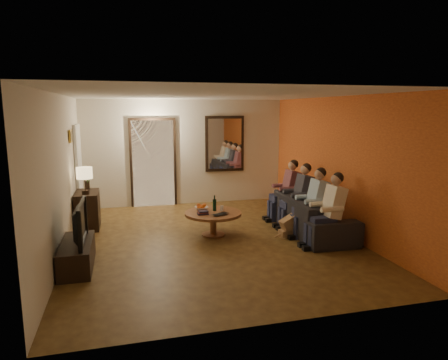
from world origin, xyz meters
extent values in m
cube|color=#472D13|center=(0.00, 0.00, 0.00)|extent=(5.00, 6.00, 0.01)
cube|color=white|center=(0.00, 0.00, 2.60)|extent=(5.00, 6.00, 0.01)
cube|color=beige|center=(0.00, 3.00, 1.30)|extent=(5.00, 0.02, 2.60)
cube|color=beige|center=(0.00, -3.00, 1.30)|extent=(5.00, 0.02, 2.60)
cube|color=beige|center=(-2.50, 0.00, 1.30)|extent=(0.02, 6.00, 2.60)
cube|color=beige|center=(2.50, 0.00, 1.30)|extent=(0.02, 6.00, 2.60)
cube|color=#BC4C20|center=(2.49, 0.00, 1.30)|extent=(0.01, 6.00, 2.60)
cube|color=#FFE0A5|center=(-0.80, 2.98, 1.05)|extent=(1.00, 0.06, 2.10)
cube|color=black|center=(-0.80, 2.97, 1.05)|extent=(1.12, 0.04, 2.22)
cube|color=silver|center=(-0.55, 2.98, 0.90)|extent=(0.45, 0.03, 1.70)
cube|color=black|center=(1.00, 2.96, 1.50)|extent=(1.00, 0.05, 1.40)
cube|color=white|center=(1.00, 2.93, 1.50)|extent=(0.86, 0.02, 1.26)
cube|color=white|center=(-2.46, 2.30, 1.02)|extent=(0.06, 0.85, 2.04)
cube|color=#B28C33|center=(-2.47, 1.30, 1.85)|extent=(0.03, 0.28, 0.24)
cube|color=brown|center=(-2.46, 1.30, 1.85)|extent=(0.01, 0.22, 0.18)
cube|color=black|center=(-2.25, 1.40, 0.36)|extent=(0.45, 0.82, 0.73)
cube|color=black|center=(-2.25, -0.75, 0.20)|extent=(0.45, 1.19, 0.40)
imported|color=black|center=(-2.25, -0.75, 0.70)|extent=(1.04, 0.14, 0.60)
imported|color=black|center=(1.99, 0.05, 0.34)|extent=(2.39, 1.03, 0.68)
cylinder|color=brown|center=(0.08, 0.27, 0.23)|extent=(1.28, 1.28, 0.45)
imported|color=white|center=(-0.10, 0.49, 0.48)|extent=(0.26, 0.26, 0.06)
cylinder|color=silver|center=(0.26, 0.32, 0.50)|extent=(0.06, 0.06, 0.10)
imported|color=black|center=(0.18, -0.01, 0.46)|extent=(0.39, 0.34, 0.03)
camera|label=1|loc=(-1.53, -6.82, 2.34)|focal=32.00mm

